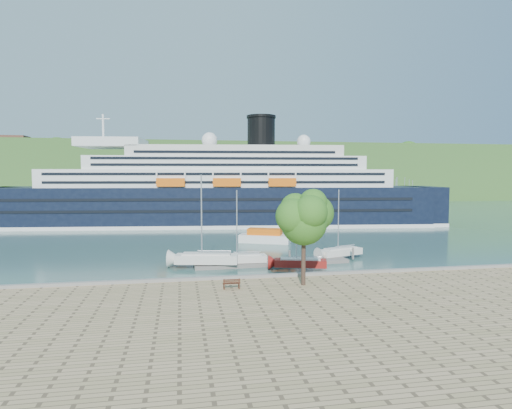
% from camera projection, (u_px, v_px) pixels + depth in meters
% --- Properties ---
extents(ground, '(400.00, 400.00, 0.00)m').
position_uv_depth(ground, '(288.00, 286.00, 42.91)').
color(ground, '#335B52').
rests_on(ground, ground).
extents(far_hillside, '(400.00, 50.00, 24.00)m').
position_uv_depth(far_hillside, '(205.00, 173.00, 184.48)').
color(far_hillside, '#335B24').
rests_on(far_hillside, ground).
extents(quay_coping, '(220.00, 0.50, 0.30)m').
position_uv_depth(quay_coping, '(288.00, 275.00, 42.63)').
color(quay_coping, slate).
rests_on(quay_coping, promenade).
extents(cruise_ship, '(108.31, 27.39, 24.08)m').
position_uv_depth(cruise_ship, '(210.00, 171.00, 93.30)').
color(cruise_ship, black).
rests_on(cruise_ship, ground).
extents(park_bench, '(1.60, 0.66, 1.03)m').
position_uv_depth(park_bench, '(231.00, 283.00, 37.98)').
color(park_bench, '#482214').
rests_on(park_bench, promenade).
extents(promenade_tree, '(5.76, 5.76, 9.55)m').
position_uv_depth(promenade_tree, '(304.00, 233.00, 39.03)').
color(promenade_tree, '#265A17').
rests_on(promenade_tree, promenade).
extents(floating_pontoon, '(19.46, 3.38, 0.43)m').
position_uv_depth(floating_pontoon, '(273.00, 263.00, 52.84)').
color(floating_pontoon, gray).
rests_on(floating_pontoon, ground).
extents(sailboat_white_near, '(6.88, 1.97, 8.86)m').
position_uv_depth(sailboat_white_near, '(241.00, 230.00, 51.90)').
color(sailboat_white_near, silver).
rests_on(sailboat_white_near, ground).
extents(sailboat_red, '(6.87, 3.55, 8.55)m').
position_uv_depth(sailboat_red, '(301.00, 234.00, 49.44)').
color(sailboat_red, maroon).
rests_on(sailboat_red, ground).
extents(sailboat_white_far, '(7.03, 4.04, 8.77)m').
position_uv_depth(sailboat_white_far, '(341.00, 226.00, 56.43)').
color(sailboat_white_far, silver).
rests_on(sailboat_white_far, ground).
extents(tender_launch, '(8.80, 5.91, 2.31)m').
position_uv_depth(tender_launch, '(265.00, 236.00, 70.05)').
color(tender_launch, orange).
rests_on(tender_launch, ground).
extents(sailboat_extra, '(8.52, 3.87, 10.63)m').
position_uv_depth(sailboat_extra, '(206.00, 224.00, 50.75)').
color(sailboat_extra, silver).
rests_on(sailboat_extra, ground).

